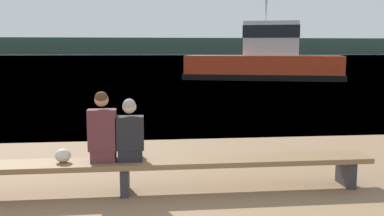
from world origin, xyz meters
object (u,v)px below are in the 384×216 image
object	(u,v)px
bench_main	(125,166)
person_left	(103,131)
tugboat_red	(265,61)
person_right	(130,134)
shopping_bag	(63,156)

from	to	relation	value
bench_main	person_left	world-z (taller)	person_left
bench_main	tugboat_red	xyz separation A→B (m)	(8.70, 23.40, 0.86)
person_left	person_right	distance (m)	0.39
bench_main	person_left	xyz separation A→B (m)	(-0.30, 0.00, 0.53)
person_left	person_right	bearing A→B (deg)	0.39
person_right	shopping_bag	size ratio (longest dim) A/B	4.09
bench_main	person_left	distance (m)	0.61
shopping_bag	tugboat_red	xyz separation A→B (m)	(9.57, 23.38, 0.68)
person_right	shopping_bag	bearing A→B (deg)	179.17
bench_main	person_right	distance (m)	0.48
bench_main	tugboat_red	world-z (taller)	tugboat_red
person_left	tugboat_red	bearing A→B (deg)	68.95
person_left	shopping_bag	size ratio (longest dim) A/B	4.57
person_right	tugboat_red	xyz separation A→B (m)	(8.62, 23.40, 0.39)
tugboat_red	person_right	bearing A→B (deg)	176.70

